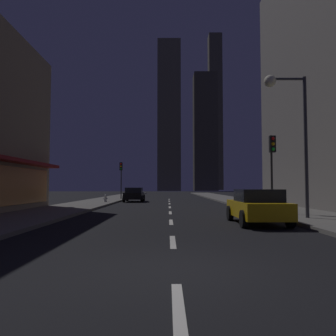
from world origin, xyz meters
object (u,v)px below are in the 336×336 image
(car_parked_far, at_px, (133,194))
(traffic_light_far_left, at_px, (120,172))
(car_parked_near, at_px, (256,206))
(fire_hydrant_far_left, at_px, (104,199))
(traffic_light_near_right, at_px, (271,156))
(street_lamp_right, at_px, (286,111))

(car_parked_far, distance_m, traffic_light_far_left, 4.90)
(car_parked_near, bearing_deg, fire_hydrant_far_left, 119.38)
(traffic_light_near_right, bearing_deg, street_lamp_right, -92.51)
(traffic_light_far_left, distance_m, street_lamp_right, 25.41)
(fire_hydrant_far_left, bearing_deg, car_parked_near, -60.62)
(car_parked_near, distance_m, fire_hydrant_far_left, 19.37)
(fire_hydrant_far_left, distance_m, street_lamp_right, 19.83)
(traffic_light_near_right, relative_size, traffic_light_far_left, 1.00)
(car_parked_near, height_order, street_lamp_right, street_lamp_right)
(car_parked_near, bearing_deg, car_parked_far, 109.51)
(car_parked_far, height_order, traffic_light_far_left, traffic_light_far_left)
(car_parked_near, xyz_separation_m, traffic_light_far_left, (-9.10, 24.11, 2.45))
(traffic_light_far_left, bearing_deg, car_parked_near, -69.32)
(car_parked_far, bearing_deg, street_lamp_right, -64.81)
(fire_hydrant_far_left, height_order, traffic_light_far_left, traffic_light_far_left)
(car_parked_far, distance_m, traffic_light_near_right, 18.87)
(fire_hydrant_far_left, bearing_deg, car_parked_far, 56.28)
(traffic_light_near_right, relative_size, street_lamp_right, 0.64)
(car_parked_near, relative_size, street_lamp_right, 0.64)
(car_parked_near, height_order, traffic_light_near_right, traffic_light_near_right)
(traffic_light_far_left, bearing_deg, fire_hydrant_far_left, -93.16)
(traffic_light_far_left, bearing_deg, street_lamp_right, -64.57)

